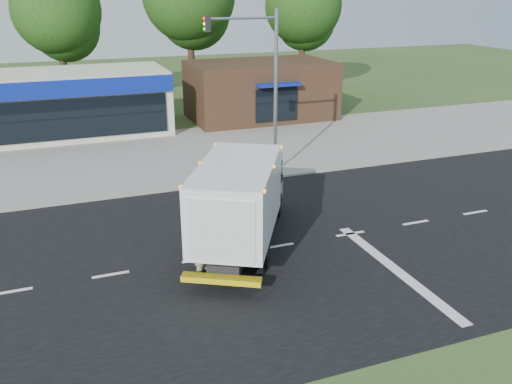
% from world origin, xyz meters
% --- Properties ---
extents(ground, '(120.00, 120.00, 0.00)m').
position_xyz_m(ground, '(0.00, 0.00, 0.00)').
color(ground, '#385123').
rests_on(ground, ground).
extents(road_asphalt, '(60.00, 14.00, 0.02)m').
position_xyz_m(road_asphalt, '(0.00, 0.00, 0.00)').
color(road_asphalt, black).
rests_on(road_asphalt, ground).
extents(sidewalk, '(60.00, 2.40, 0.12)m').
position_xyz_m(sidewalk, '(0.00, 8.20, 0.06)').
color(sidewalk, gray).
rests_on(sidewalk, ground).
extents(parking_apron, '(60.00, 9.00, 0.02)m').
position_xyz_m(parking_apron, '(0.00, 14.00, 0.01)').
color(parking_apron, gray).
rests_on(parking_apron, ground).
extents(lane_markings, '(55.20, 7.00, 0.01)m').
position_xyz_m(lane_markings, '(1.35, -1.35, 0.02)').
color(lane_markings, silver).
rests_on(lane_markings, road_asphalt).
extents(ems_box_truck, '(5.76, 7.81, 3.38)m').
position_xyz_m(ems_box_truck, '(-1.19, 0.65, 1.95)').
color(ems_box_truck, black).
rests_on(ems_box_truck, ground).
extents(emergency_worker, '(0.80, 0.65, 2.02)m').
position_xyz_m(emergency_worker, '(-3.17, -1.34, 0.99)').
color(emergency_worker, '#C4B683').
rests_on(emergency_worker, ground).
extents(retail_strip_mall, '(18.00, 6.20, 4.00)m').
position_xyz_m(retail_strip_mall, '(-9.00, 19.93, 2.01)').
color(retail_strip_mall, beige).
rests_on(retail_strip_mall, ground).
extents(brown_storefront, '(10.00, 6.70, 4.00)m').
position_xyz_m(brown_storefront, '(7.00, 19.98, 2.00)').
color(brown_storefront, '#382316').
rests_on(brown_storefront, ground).
extents(traffic_signal_pole, '(3.51, 0.25, 8.00)m').
position_xyz_m(traffic_signal_pole, '(2.35, 7.60, 4.92)').
color(traffic_signal_pole, gray).
rests_on(traffic_signal_pole, ground).
extents(background_trees, '(36.77, 7.39, 12.10)m').
position_xyz_m(background_trees, '(-0.85, 28.16, 7.38)').
color(background_trees, '#332114').
rests_on(background_trees, ground).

